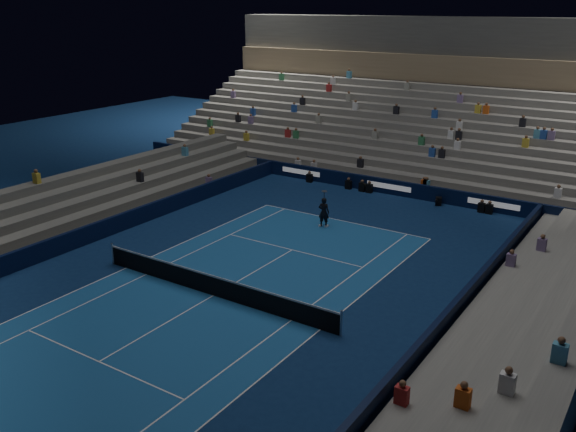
{
  "coord_description": "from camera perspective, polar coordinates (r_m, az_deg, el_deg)",
  "views": [
    {
      "loc": [
        16.34,
        -18.83,
        12.23
      ],
      "look_at": [
        0.0,
        6.0,
        2.0
      ],
      "focal_mm": 38.63,
      "sensor_mm": 36.0,
      "label": 1
    }
  ],
  "objects": [
    {
      "name": "tennis_player",
      "position": [
        35.58,
        3.31,
        0.35
      ],
      "size": [
        0.72,
        0.55,
        1.76
      ],
      "primitive_type": "imported",
      "rotation": [
        0.0,
        0.0,
        3.36
      ],
      "color": "black",
      "rests_on": "ground"
    },
    {
      "name": "court_surface",
      "position": [
        27.77,
        -6.88,
        -7.28
      ],
      "size": [
        10.97,
        23.77,
        0.01
      ],
      "primitive_type": "cube",
      "color": "#1A5293",
      "rests_on": "ground"
    },
    {
      "name": "grandstand_east",
      "position": [
        22.2,
        20.86,
        -13.04
      ],
      "size": [
        5.0,
        37.0,
        2.5
      ],
      "color": "slate",
      "rests_on": "ground"
    },
    {
      "name": "sponsor_barrier_west",
      "position": [
        34.21,
        -19.48,
        -2.2
      ],
      "size": [
        0.25,
        37.0,
        1.0
      ],
      "primitive_type": "cube",
      "color": "black",
      "rests_on": "ground"
    },
    {
      "name": "sponsor_barrier_east",
      "position": [
        23.16,
        12.24,
        -11.92
      ],
      "size": [
        0.25,
        37.0,
        1.0
      ],
      "primitive_type": "cube",
      "color": "black",
      "rests_on": "ground"
    },
    {
      "name": "grandstand_main",
      "position": [
        50.29,
        14.0,
        8.3
      ],
      "size": [
        44.0,
        15.2,
        11.2
      ],
      "color": "slate",
      "rests_on": "ground"
    },
    {
      "name": "sponsor_barrier_far",
      "position": [
        42.41,
        9.33,
        2.68
      ],
      "size": [
        44.0,
        0.25,
        1.0
      ],
      "primitive_type": "cube",
      "color": "black",
      "rests_on": "ground"
    },
    {
      "name": "broadcast_camera",
      "position": [
        40.7,
        13.67,
        1.35
      ],
      "size": [
        0.52,
        0.89,
        0.51
      ],
      "color": "black",
      "rests_on": "ground"
    },
    {
      "name": "ground",
      "position": [
        27.77,
        -6.88,
        -7.29
      ],
      "size": [
        90.0,
        90.0,
        0.0
      ],
      "primitive_type": "plane",
      "color": "#0C234D",
      "rests_on": "ground"
    },
    {
      "name": "tennis_net",
      "position": [
        27.55,
        -6.92,
        -6.35
      ],
      "size": [
        12.9,
        0.1,
        1.1
      ],
      "color": "#B2B2B7",
      "rests_on": "ground"
    },
    {
      "name": "grandstand_west",
      "position": [
        36.79,
        -22.87,
        -0.47
      ],
      "size": [
        5.0,
        37.0,
        2.5
      ],
      "color": "#61625D",
      "rests_on": "ground"
    }
  ]
}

